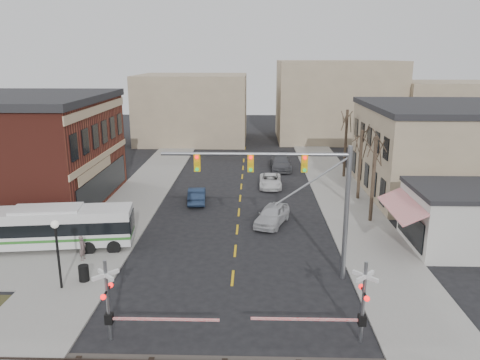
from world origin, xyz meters
The scene contains 20 objects.
ground centered at (0.00, 0.00, 0.00)m, with size 160.00×160.00×0.00m, color black.
sidewalk_west centered at (-9.50, 20.00, 0.06)m, with size 5.00×60.00×0.12m, color gray.
sidewalk_east centered at (9.50, 20.00, 0.06)m, with size 5.00×60.00×0.12m, color gray.
tan_building centered at (22.00, 20.00, 4.26)m, with size 20.30×15.30×8.50m.
awning_shop centered at (15.97, 7.00, 2.16)m, with size 9.74×6.20×4.30m.
tree_east_a centered at (10.50, 12.00, 3.50)m, with size 0.28×0.28×6.75m.
tree_east_b centered at (10.80, 18.00, 3.27)m, with size 0.28×0.28×6.30m.
tree_east_c centered at (11.00, 26.00, 3.72)m, with size 0.28×0.28×7.20m.
transit_bus centered at (-12.59, 5.90, 1.63)m, with size 11.31×3.88×2.85m.
traffic_signal_mast centered at (3.64, 2.20, 5.77)m, with size 10.66×0.30×8.00m.
rr_crossing_west centered at (-5.00, -4.34, 1.97)m, with size 5.60×1.36×4.00m.
rr_crossing_east centered at (5.78, -4.15, 1.97)m, with size 5.60×1.36×4.00m.
street_lamp centered at (-9.61, 0.33, 3.02)m, with size 0.44×0.44×4.02m.
trash_bin centered at (-8.62, 1.22, 0.59)m, with size 0.60×0.60×0.94m, color black.
car_a centered at (2.68, 11.24, 0.78)m, with size 1.85×4.60×1.57m, color #B2B3B8.
car_b centered at (-3.85, 16.67, 0.71)m, with size 1.49×4.28×1.41m, color #1A2841.
car_c centered at (2.92, 21.87, 0.64)m, with size 2.14×4.64×1.29m, color silver.
car_d centered at (4.35, 29.43, 0.80)m, with size 2.24×5.51×1.60m, color #48494E.
pedestrian_near centered at (-9.69, 4.07, 0.94)m, with size 0.59×0.39×1.63m, color #655250.
pedestrian_far centered at (-9.44, 8.26, 0.99)m, with size 0.84×0.66×1.73m, color #313555.
Camera 1 is at (1.15, -23.30, 12.85)m, focal length 35.00 mm.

